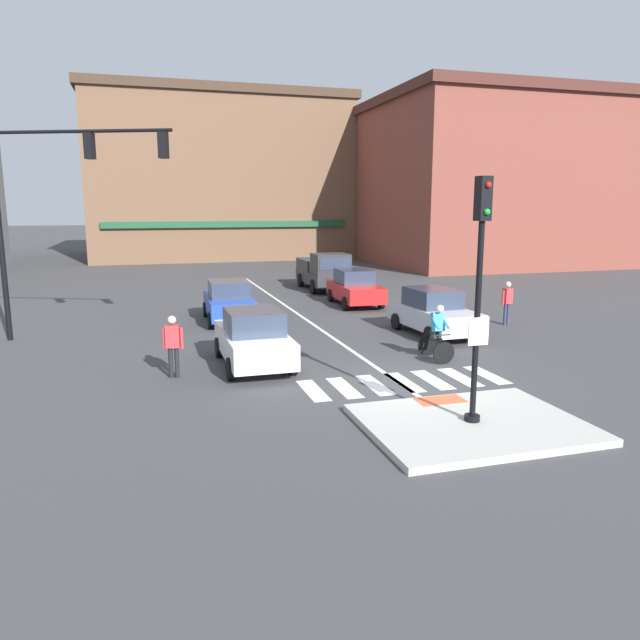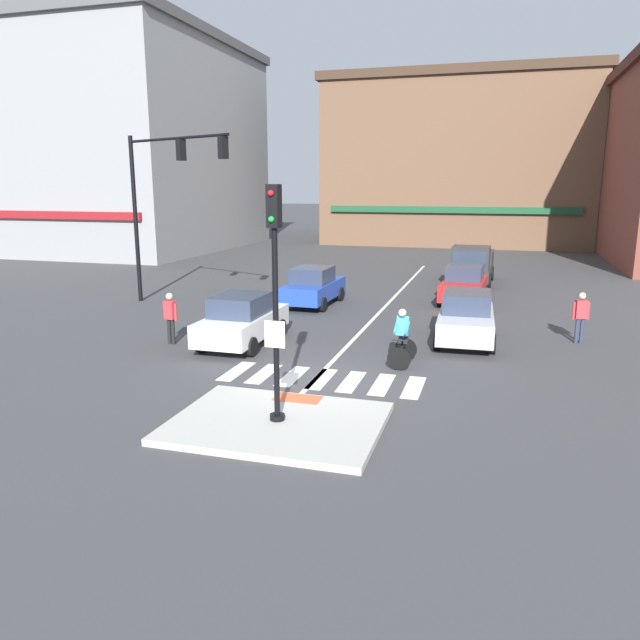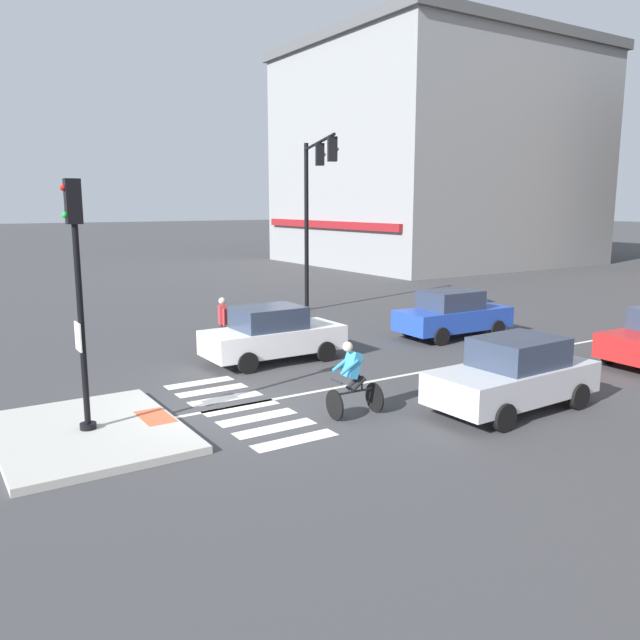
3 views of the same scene
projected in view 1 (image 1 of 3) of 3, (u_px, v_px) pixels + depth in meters
ground_plane at (406, 384)px, 15.19m from camera, size 300.00×300.00×0.00m
traffic_island at (472, 424)px, 12.16m from camera, size 4.41×3.42×0.15m
tactile_pad_front at (440, 400)px, 13.43m from camera, size 1.10×0.60×0.01m
signal_pole at (479, 278)px, 11.59m from camera, size 0.44×0.38×4.88m
crosswalk_stripe_a at (313, 390)px, 14.65m from camera, size 0.44×1.80×0.01m
crosswalk_stripe_b at (344, 387)px, 14.87m from camera, size 0.44×1.80×0.01m
crosswalk_stripe_c at (374, 385)px, 15.10m from camera, size 0.44×1.80×0.01m
crosswalk_stripe_d at (404, 382)px, 15.32m from camera, size 0.44×1.80×0.01m
crosswalk_stripe_e at (432, 380)px, 15.55m from camera, size 0.44×1.80×0.01m
crosswalk_stripe_f at (460, 377)px, 15.78m from camera, size 0.44×1.80×0.01m
crosswalk_stripe_g at (487, 375)px, 16.00m from camera, size 0.44×1.80×0.01m
lane_centre_line at (302, 316)px, 24.57m from camera, size 0.14×28.00×0.01m
traffic_light_mast at (50, 192)px, 19.11m from camera, size 5.67×2.50×7.05m
building_corner_left at (493, 184)px, 49.73m from camera, size 22.08×20.34×12.71m
building_far_block at (215, 179)px, 55.55m from camera, size 22.56×17.60×14.07m
car_white_westbound_near at (253, 338)px, 16.77m from camera, size 1.85×4.10×1.64m
car_blue_westbound_far at (229, 301)px, 23.36m from camera, size 1.93×4.15×1.64m
car_red_eastbound_far at (355, 288)px, 27.34m from camera, size 2.00×4.18×1.64m
car_silver_eastbound_mid at (433, 312)px, 20.93m from camera, size 1.95×4.16×1.64m
pickup_truck_charcoal_eastbound_distant at (325, 273)px, 32.11m from camera, size 2.17×5.15×2.08m
cyclist at (437, 331)px, 17.37m from camera, size 0.69×1.11×1.68m
pedestrian_at_curb_left at (173, 342)px, 15.57m from camera, size 0.54×0.29×1.67m
pedestrian_waiting_far_side at (507, 300)px, 22.68m from camera, size 0.54×0.30×1.67m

